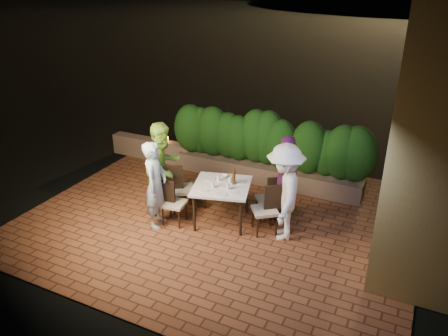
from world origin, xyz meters
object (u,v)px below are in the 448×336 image
Objects in this scene: chair_right_back at (267,198)px; diner_blue at (156,185)px; chair_left_back at (182,188)px; dining_table at (222,203)px; diner_white at (284,193)px; parapet_lamp at (166,139)px; bowl at (223,176)px; chair_right_front at (265,209)px; diner_green at (164,167)px; chair_left_front at (174,203)px; diner_purple at (286,179)px; beer_bottle at (234,176)px.

chair_right_back is 2.07m from diner_blue.
chair_left_back is at bearing -26.75° from diner_blue.
chair_left_back is at bearing 176.52° from dining_table.
dining_table is 1.19× the size of chair_right_back.
diner_white reaches higher than parapet_lamp.
chair_right_front is (0.96, -0.31, -0.32)m from bowl.
dining_table is at bearing -79.72° from diner_green.
chair_left_front is 1.00× the size of chair_right_back.
chair_right_front is 1.98m from diner_blue.
diner_white reaches higher than chair_left_front.
chair_left_back is at bearing 96.06° from chair_left_front.
chair_right_back is at bearing -104.60° from diner_purple.
diner_purple reaches higher than chair_right_back.
diner_white reaches higher than chair_left_back.
chair_right_front is (1.71, -0.04, -0.02)m from chair_left_back.
diner_blue reaches higher than chair_left_front.
bowl is 1.12× the size of parapet_lamp.
dining_table is 1.26m from diner_blue.
bowl is 1.06m from chair_right_front.
chair_left_back is 2.08m from diner_white.
diner_blue is at bearing -148.85° from dining_table.
dining_table is 1.19× the size of chair_left_front.
diner_blue reaches higher than parapet_lamp.
chair_left_front is 2.92m from parapet_lamp.
chair_left_back is at bearing -38.07° from chair_right_front.
chair_right_back is (-0.12, 0.45, -0.03)m from chair_right_front.
bowl is 0.17× the size of chair_right_front.
diner_white is (2.40, 0.03, -0.01)m from diner_green.
diner_green is at bearing -179.06° from dining_table.
beer_bottle is at bearing 24.34° from chair_left_front.
dining_table is 1.28m from diner_white.
diner_purple is (1.03, 0.56, 0.47)m from dining_table.
chair_left_front is at bearing -21.14° from chair_right_front.
beer_bottle is at bearing -3.12° from chair_right_back.
diner_white reaches higher than dining_table.
parapet_lamp is at bearing -135.72° from diner_white.
diner_green reaches higher than chair_right_front.
dining_table is 0.87m from chair_left_front.
diner_white is (0.46, -0.46, 0.44)m from chair_right_back.
beer_bottle is 0.95m from diner_purple.
diner_green is (-1.40, -0.16, -0.03)m from beer_bottle.
chair_right_back is (0.72, 0.46, 0.05)m from dining_table.
diner_green is (-1.22, -0.02, 0.51)m from dining_table.
chair_left_back is (-0.11, 0.48, 0.05)m from chair_left_front.
diner_green is (-2.06, -0.03, 0.43)m from chair_right_front.
diner_green reaches higher than bowl.
diner_blue is (-1.73, -1.07, 0.39)m from chair_right_back.
chair_right_back is at bearing -25.06° from parapet_lamp.
chair_left_front is 0.77m from diner_green.
diner_white is at bearing -80.05° from diner_green.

